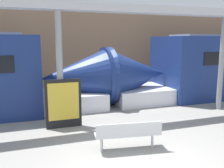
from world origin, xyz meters
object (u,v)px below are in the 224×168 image
object	(u,v)px
bench_near	(128,133)
poster_board	(64,103)
support_column_near	(60,70)
support_column_far	(221,64)

from	to	relation	value
bench_near	poster_board	size ratio (longest dim) A/B	1.09
bench_near	support_column_near	bearing A→B (deg)	126.99
poster_board	support_column_near	xyz separation A→B (m)	(-0.06, 0.18, 1.09)
bench_near	support_column_far	distance (m)	6.02
support_column_far	bench_near	bearing A→B (deg)	-154.18
support_column_near	bench_near	bearing A→B (deg)	-61.14
support_column_near	support_column_far	world-z (taller)	same
bench_near	poster_board	bearing A→B (deg)	127.69
support_column_near	support_column_far	size ratio (longest dim) A/B	1.00
bench_near	poster_board	world-z (taller)	poster_board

